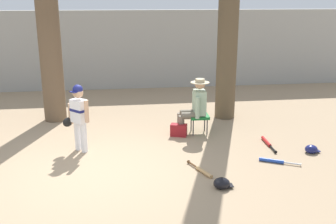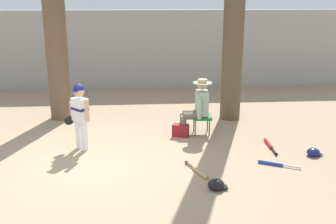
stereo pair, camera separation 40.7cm
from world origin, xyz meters
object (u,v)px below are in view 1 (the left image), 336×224
at_px(bat_red_barrel, 267,143).
at_px(tree_behind_spectator, 229,13).
at_px(folding_stool, 199,117).
at_px(handbag_beside_stool, 179,130).
at_px(seated_spectator, 195,105).
at_px(young_ballplayer, 78,114).
at_px(bat_wood_tan, 202,171).
at_px(tree_near_player, 48,22).
at_px(batting_helmet_black, 222,183).
at_px(bat_blue_youth, 275,161).
at_px(batting_helmet_navy, 311,149).

bearing_deg(bat_red_barrel, tree_behind_spectator, 100.98).
bearing_deg(folding_stool, handbag_beside_stool, -164.46).
relative_size(seated_spectator, handbag_beside_stool, 3.53).
bearing_deg(young_ballplayer, folding_stool, 16.05).
height_order(young_ballplayer, seated_spectator, young_ballplayer).
xyz_separation_m(seated_spectator, handbag_beside_stool, (-0.37, -0.13, -0.51)).
relative_size(seated_spectator, bat_wood_tan, 1.74).
relative_size(tree_behind_spectator, handbag_beside_stool, 16.95).
distance_m(tree_near_player, batting_helmet_black, 5.48).
relative_size(seated_spectator, bat_blue_youth, 1.79).
relative_size(bat_blue_youth, batting_helmet_black, 2.17).
xyz_separation_m(tree_near_player, seated_spectator, (3.12, -1.39, -1.67)).
bearing_deg(batting_helmet_navy, handbag_beside_stool, 152.11).
relative_size(folding_stool, bat_blue_youth, 0.62).
relative_size(bat_blue_youth, batting_helmet_navy, 2.36).
relative_size(handbag_beside_stool, batting_helmet_navy, 1.19).
distance_m(bat_red_barrel, batting_helmet_black, 2.21).
relative_size(folding_stool, batting_helmet_navy, 1.46).
bearing_deg(bat_red_barrel, folding_stool, 145.55).
relative_size(folding_stool, batting_helmet_black, 1.34).
bearing_deg(bat_wood_tan, bat_blue_youth, 9.74).
bearing_deg(seated_spectator, young_ballplayer, -163.24).
xyz_separation_m(tree_behind_spectator, bat_red_barrel, (0.37, -1.91, -2.45)).
bearing_deg(bat_wood_tan, young_ballplayer, 149.03).
relative_size(bat_red_barrel, batting_helmet_navy, 2.85).
relative_size(tree_near_player, seated_spectator, 4.49).
relative_size(tree_near_player, bat_blue_youth, 8.02).
relative_size(seated_spectator, bat_red_barrel, 1.48).
distance_m(tree_behind_spectator, young_ballplayer, 4.16).
bearing_deg(seated_spectator, tree_near_player, 156.08).
relative_size(tree_behind_spectator, folding_stool, 13.91).
bearing_deg(handbag_beside_stool, tree_behind_spectator, 42.16).
bearing_deg(young_ballplayer, tree_near_player, 109.74).
relative_size(tree_near_player, batting_helmet_navy, 18.94).
distance_m(tree_behind_spectator, handbag_beside_stool, 2.95).
bearing_deg(folding_stool, batting_helmet_black, -93.63).
distance_m(tree_near_player, folding_stool, 4.01).
bearing_deg(young_ballplayer, bat_wood_tan, -30.97).
distance_m(seated_spectator, handbag_beside_stool, 0.64).
bearing_deg(folding_stool, young_ballplayer, -163.95).
bearing_deg(tree_behind_spectator, batting_helmet_navy, -67.02).
distance_m(folding_stool, batting_helmet_navy, 2.37).
relative_size(handbag_beside_stool, bat_wood_tan, 0.49).
xyz_separation_m(seated_spectator, bat_wood_tan, (-0.25, -1.99, -0.61)).
height_order(tree_behind_spectator, folding_stool, tree_behind_spectator).
height_order(tree_behind_spectator, bat_red_barrel, tree_behind_spectator).
xyz_separation_m(handbag_beside_stool, batting_helmet_navy, (2.36, -1.25, -0.06)).
bearing_deg(tree_near_player, bat_wood_tan, -49.57).
bearing_deg(batting_helmet_navy, young_ballplayer, 171.28).
bearing_deg(batting_helmet_black, folding_stool, 86.37).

